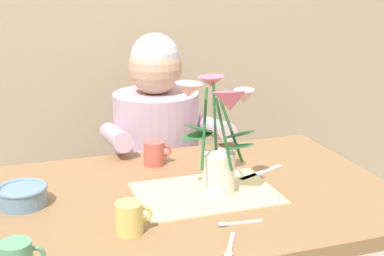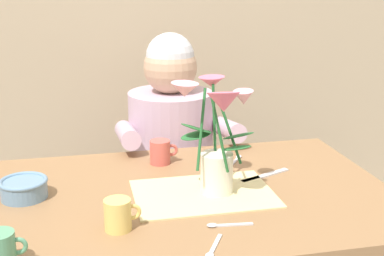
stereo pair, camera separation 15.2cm
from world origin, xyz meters
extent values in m
cube|color=olive|center=(0.00, 0.00, 0.72)|extent=(1.20, 0.80, 0.04)
cylinder|color=olive|center=(0.54, 0.34, 0.35)|extent=(0.06, 0.06, 0.70)
cylinder|color=#4C4C56|center=(0.06, 0.62, 0.20)|extent=(0.30, 0.30, 0.40)
cylinder|color=#BC9EB2|center=(0.06, 0.62, 0.65)|extent=(0.34, 0.34, 0.50)
sphere|color=tan|center=(0.06, 0.62, 1.00)|extent=(0.21, 0.21, 0.21)
sphere|color=silver|center=(0.06, 0.62, 1.04)|extent=(0.19, 0.19, 0.19)
cylinder|color=#BC9EB2|center=(-0.13, 0.48, 0.78)|extent=(0.07, 0.33, 0.12)
cylinder|color=#BC9EB2|center=(0.25, 0.48, 0.78)|extent=(0.07, 0.33, 0.12)
cube|color=beige|center=(0.04, -0.02, 0.74)|extent=(0.40, 0.28, 0.00)
cylinder|color=silver|center=(0.08, -0.02, 0.80)|extent=(0.09, 0.09, 0.12)
cylinder|color=#23602D|center=(0.12, -0.02, 0.92)|extent=(0.07, 0.04, 0.19)
cone|color=pink|center=(0.16, -0.02, 1.02)|extent=(0.08, 0.08, 0.05)
sphere|color=#E5D14C|center=(0.16, -0.02, 1.02)|extent=(0.02, 0.02, 0.02)
cylinder|color=#23602D|center=(0.08, 0.01, 0.94)|extent=(0.01, 0.03, 0.23)
cone|color=#DB6684|center=(0.08, 0.05, 1.05)|extent=(0.08, 0.08, 0.03)
sphere|color=#E5D14C|center=(0.08, 0.05, 1.06)|extent=(0.02, 0.02, 0.02)
cylinder|color=#23602D|center=(0.03, -0.03, 0.94)|extent=(0.05, 0.08, 0.22)
cone|color=pink|center=(-0.02, -0.04, 1.06)|extent=(0.11, 0.11, 0.04)
sphere|color=#E5D14C|center=(-0.02, -0.04, 1.06)|extent=(0.02, 0.02, 0.02)
cylinder|color=#23602D|center=(0.07, -0.08, 0.93)|extent=(0.05, 0.03, 0.21)
cone|color=#DB6684|center=(0.07, -0.13, 1.04)|extent=(0.09, 0.10, 0.06)
sphere|color=#E5D14C|center=(0.07, -0.13, 1.04)|extent=(0.02, 0.02, 0.02)
ellipsoid|color=#23602D|center=(0.02, -0.01, 0.94)|extent=(0.09, 0.05, 0.04)
ellipsoid|color=#23602D|center=(0.12, -0.06, 0.89)|extent=(0.09, 0.09, 0.03)
ellipsoid|color=#23602D|center=(0.14, -0.03, 0.91)|extent=(0.10, 0.05, 0.03)
ellipsoid|color=#23602D|center=(0.02, 0.00, 0.91)|extent=(0.09, 0.07, 0.04)
cylinder|color=#6689A8|center=(-0.46, 0.06, 0.77)|extent=(0.13, 0.13, 0.05)
torus|color=#6689A8|center=(-0.46, 0.06, 0.79)|extent=(0.14, 0.14, 0.01)
cube|color=silver|center=(0.26, 0.07, 0.74)|extent=(0.18, 0.09, 0.00)
cylinder|color=#CC564C|center=(-0.04, 0.26, 0.78)|extent=(0.07, 0.07, 0.08)
torus|color=#CC564C|center=(0.00, 0.26, 0.78)|extent=(0.04, 0.01, 0.04)
torus|color=#569970|center=(-0.44, -0.30, 0.78)|extent=(0.04, 0.01, 0.04)
cylinder|color=#E5C666|center=(-0.22, -0.19, 0.78)|extent=(0.07, 0.07, 0.08)
torus|color=#E5C666|center=(-0.18, -0.19, 0.78)|extent=(0.04, 0.01, 0.04)
cube|color=silver|center=(0.20, 0.21, 0.74)|extent=(0.07, 0.09, 0.00)
ellipsoid|color=silver|center=(0.23, 0.26, 0.74)|extent=(0.03, 0.03, 0.01)
cube|color=silver|center=(0.07, -0.23, 0.74)|extent=(0.10, 0.02, 0.00)
ellipsoid|color=silver|center=(0.02, -0.22, 0.74)|extent=(0.03, 0.02, 0.01)
cube|color=silver|center=(0.00, -0.32, 0.74)|extent=(0.06, 0.09, 0.00)
ellipsoid|color=silver|center=(-0.03, -0.36, 0.74)|extent=(0.03, 0.03, 0.01)
camera|label=1|loc=(-0.44, -1.34, 1.35)|focal=49.00mm
camera|label=2|loc=(-0.29, -1.38, 1.35)|focal=49.00mm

